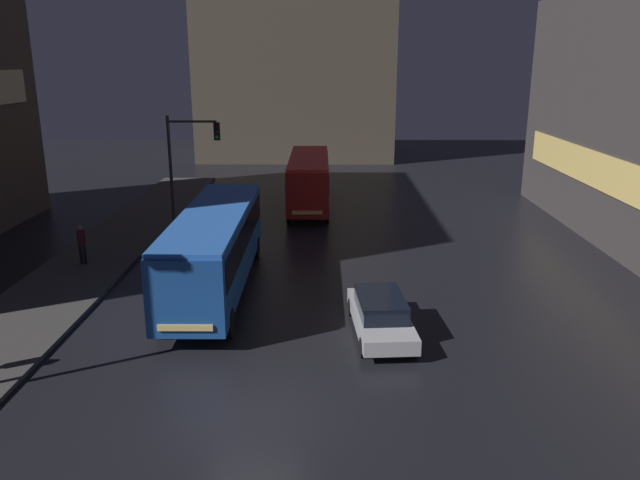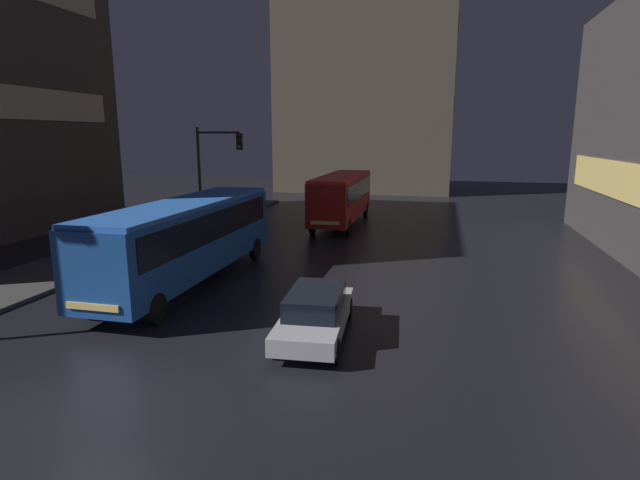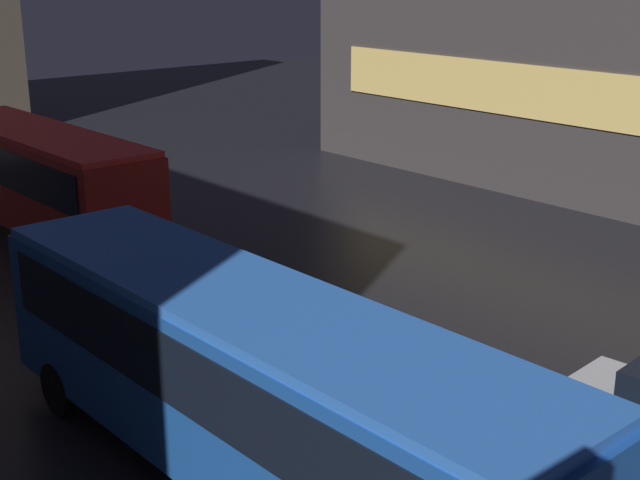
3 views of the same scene
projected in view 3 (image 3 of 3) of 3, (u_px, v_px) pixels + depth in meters
The scene contains 2 objects.
bus_near at pixel (252, 374), 13.45m from camera, with size 2.66×11.71×3.30m.
bus_far at pixel (41, 173), 26.19m from camera, with size 2.55×10.35×3.30m.
Camera 3 is at (-9.80, -0.49, 8.02)m, focal length 50.00 mm.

